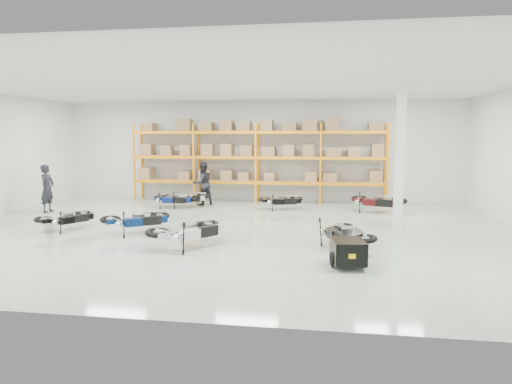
% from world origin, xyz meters
% --- Properties ---
extents(room, '(18.00, 18.00, 18.00)m').
position_xyz_m(room, '(0.00, 0.00, 2.25)').
color(room, '#A6B9A8').
rests_on(room, ground).
extents(pallet_rack, '(11.28, 0.98, 3.62)m').
position_xyz_m(pallet_rack, '(-0.00, 6.45, 2.26)').
color(pallet_rack, orange).
rests_on(pallet_rack, ground).
extents(structural_column, '(0.25, 0.25, 4.50)m').
position_xyz_m(structural_column, '(5.20, 0.50, 2.25)').
color(structural_column, white).
rests_on(structural_column, ground).
extents(moto_blue_centre, '(1.98, 1.78, 1.17)m').
position_xyz_m(moto_blue_centre, '(-2.59, -0.77, 0.55)').
color(moto_blue_centre, '#071948').
rests_on(moto_blue_centre, ground).
extents(moto_silver_left, '(1.94, 2.09, 1.24)m').
position_xyz_m(moto_silver_left, '(-0.51, -2.29, 0.59)').
color(moto_silver_left, silver).
rests_on(moto_silver_left, ground).
extents(moto_black_far_left, '(1.51, 1.78, 1.03)m').
position_xyz_m(moto_black_far_left, '(-4.97, -0.62, 0.49)').
color(moto_black_far_left, black).
rests_on(moto_black_far_left, ground).
extents(moto_touring_right, '(1.42, 1.97, 1.15)m').
position_xyz_m(moto_touring_right, '(3.53, -1.90, 0.54)').
color(moto_touring_right, black).
rests_on(moto_touring_right, ground).
extents(trailer, '(0.82, 1.50, 0.62)m').
position_xyz_m(trailer, '(3.53, -3.50, 0.36)').
color(trailer, black).
rests_on(trailer, ground).
extents(moto_back_a, '(1.61, 0.82, 1.04)m').
position_xyz_m(moto_back_a, '(-3.11, 4.15, 0.49)').
color(moto_back_a, navy).
rests_on(moto_back_a, ground).
extents(moto_back_b, '(1.81, 1.19, 1.08)m').
position_xyz_m(moto_back_b, '(-2.72, 4.55, 0.51)').
color(moto_back_b, '#A8ACB1').
rests_on(moto_back_b, ground).
extents(moto_back_c, '(1.73, 1.19, 1.02)m').
position_xyz_m(moto_back_c, '(1.29, 4.44, 0.48)').
color(moto_back_c, black).
rests_on(moto_back_c, ground).
extents(moto_back_d, '(2.07, 1.56, 1.21)m').
position_xyz_m(moto_back_d, '(5.01, 4.31, 0.57)').
color(moto_back_d, '#410D11').
rests_on(moto_back_d, ground).
extents(person_left, '(0.45, 0.68, 1.85)m').
position_xyz_m(person_left, '(-7.65, 2.50, 0.92)').
color(person_left, black).
rests_on(person_left, ground).
extents(person_back, '(1.14, 1.11, 1.85)m').
position_xyz_m(person_back, '(-2.19, 5.25, 0.92)').
color(person_back, black).
rests_on(person_back, ground).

